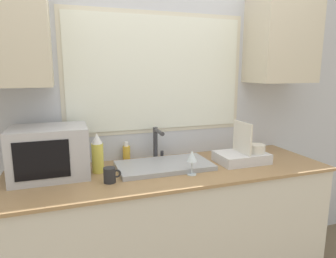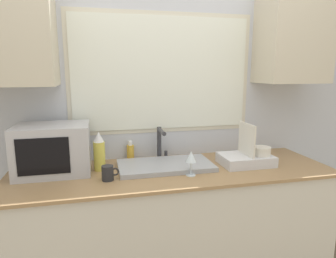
{
  "view_description": "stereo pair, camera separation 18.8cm",
  "coord_description": "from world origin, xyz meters",
  "px_view_note": "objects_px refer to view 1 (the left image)",
  "views": [
    {
      "loc": [
        -0.65,
        -1.45,
        1.55
      ],
      "look_at": [
        -0.04,
        0.29,
        1.19
      ],
      "focal_mm": 32.0,
      "sensor_mm": 36.0,
      "label": 1
    },
    {
      "loc": [
        -0.47,
        -1.51,
        1.55
      ],
      "look_at": [
        -0.04,
        0.29,
        1.19
      ],
      "focal_mm": 32.0,
      "sensor_mm": 36.0,
      "label": 2
    }
  ],
  "objects_px": {
    "dish_rack": "(243,155)",
    "soap_bottle": "(126,153)",
    "faucet": "(157,141)",
    "spray_bottle": "(98,154)",
    "wine_glass": "(192,157)",
    "microwave": "(50,152)",
    "mug_near_sink": "(110,175)"
  },
  "relations": [
    {
      "from": "spray_bottle",
      "to": "faucet",
      "type": "bearing_deg",
      "value": 15.96
    },
    {
      "from": "faucet",
      "to": "soap_bottle",
      "type": "relative_size",
      "value": 1.72
    },
    {
      "from": "soap_bottle",
      "to": "spray_bottle",
      "type": "bearing_deg",
      "value": -139.81
    },
    {
      "from": "faucet",
      "to": "soap_bottle",
      "type": "distance_m",
      "value": 0.24
    },
    {
      "from": "dish_rack",
      "to": "soap_bottle",
      "type": "height_order",
      "value": "dish_rack"
    },
    {
      "from": "wine_glass",
      "to": "mug_near_sink",
      "type": "bearing_deg",
      "value": 176.17
    },
    {
      "from": "mug_near_sink",
      "to": "faucet",
      "type": "bearing_deg",
      "value": 40.19
    },
    {
      "from": "dish_rack",
      "to": "faucet",
      "type": "bearing_deg",
      "value": 156.8
    },
    {
      "from": "dish_rack",
      "to": "spray_bottle",
      "type": "height_order",
      "value": "dish_rack"
    },
    {
      "from": "dish_rack",
      "to": "wine_glass",
      "type": "distance_m",
      "value": 0.47
    },
    {
      "from": "spray_bottle",
      "to": "wine_glass",
      "type": "relative_size",
      "value": 1.64
    },
    {
      "from": "soap_bottle",
      "to": "mug_near_sink",
      "type": "relative_size",
      "value": 1.36
    },
    {
      "from": "dish_rack",
      "to": "mug_near_sink",
      "type": "distance_m",
      "value": 0.96
    },
    {
      "from": "faucet",
      "to": "mug_near_sink",
      "type": "distance_m",
      "value": 0.52
    },
    {
      "from": "faucet",
      "to": "spray_bottle",
      "type": "distance_m",
      "value": 0.45
    },
    {
      "from": "soap_bottle",
      "to": "mug_near_sink",
      "type": "xyz_separation_m",
      "value": [
        -0.18,
        -0.39,
        -0.01
      ]
    },
    {
      "from": "microwave",
      "to": "faucet",
      "type": "bearing_deg",
      "value": 8.69
    },
    {
      "from": "faucet",
      "to": "wine_glass",
      "type": "distance_m",
      "value": 0.38
    },
    {
      "from": "faucet",
      "to": "microwave",
      "type": "height_order",
      "value": "microwave"
    },
    {
      "from": "dish_rack",
      "to": "wine_glass",
      "type": "xyz_separation_m",
      "value": [
        -0.45,
        -0.12,
        0.06
      ]
    },
    {
      "from": "mug_near_sink",
      "to": "wine_glass",
      "type": "relative_size",
      "value": 0.66
    },
    {
      "from": "faucet",
      "to": "spray_bottle",
      "type": "xyz_separation_m",
      "value": [
        -0.43,
        -0.12,
        -0.02
      ]
    },
    {
      "from": "soap_bottle",
      "to": "wine_glass",
      "type": "bearing_deg",
      "value": -52.24
    },
    {
      "from": "faucet",
      "to": "soap_bottle",
      "type": "height_order",
      "value": "faucet"
    },
    {
      "from": "faucet",
      "to": "wine_glass",
      "type": "bearing_deg",
      "value": -72.09
    },
    {
      "from": "microwave",
      "to": "wine_glass",
      "type": "distance_m",
      "value": 0.87
    },
    {
      "from": "wine_glass",
      "to": "microwave",
      "type": "bearing_deg",
      "value": 163.15
    },
    {
      "from": "faucet",
      "to": "soap_bottle",
      "type": "bearing_deg",
      "value": 163.43
    },
    {
      "from": "soap_bottle",
      "to": "wine_glass",
      "type": "height_order",
      "value": "wine_glass"
    },
    {
      "from": "spray_bottle",
      "to": "mug_near_sink",
      "type": "distance_m",
      "value": 0.22
    },
    {
      "from": "mug_near_sink",
      "to": "dish_rack",
      "type": "bearing_deg",
      "value": 5.1
    },
    {
      "from": "mug_near_sink",
      "to": "soap_bottle",
      "type": "bearing_deg",
      "value": 65.78
    }
  ]
}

